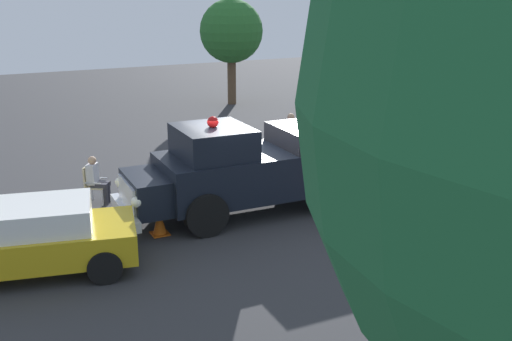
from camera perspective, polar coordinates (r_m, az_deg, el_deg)
The scene contains 11 objects.
ground_plane at distance 15.75m, azimuth -1.14°, elevation -3.71°, with size 60.00×60.00×0.00m, color #333335.
vintage_fire_truck at distance 15.22m, azimuth -0.80°, elevation 0.30°, with size 2.45×6.01×2.59m.
classic_hot_rod at distance 12.95m, azimuth -20.92°, elevation -6.04°, with size 2.75×4.66×1.46m.
parked_pickup at distance 20.07m, azimuth 17.86°, elevation 2.97°, with size 4.99×4.18×1.90m.
lawn_chair_near_truck at distance 16.66m, azimuth -15.25°, elevation -1.01°, with size 0.68×0.68×1.02m.
lawn_chair_by_car at distance 18.45m, azimuth 7.26°, elevation 1.20°, with size 0.69×0.69×1.02m.
lawn_chair_spare at distance 14.18m, azimuth 14.37°, elevation -4.10°, with size 0.68×0.68×1.02m.
spectator_seated at distance 16.58m, azimuth -14.86°, elevation -0.68°, with size 0.61×0.65×1.29m.
spectator_standing at distance 19.61m, azimuth 3.29°, elevation 3.38°, with size 0.32×0.65×1.68m.
oak_tree_right at distance 29.74m, azimuth -2.36°, elevation 12.98°, with size 3.04×3.04×5.06m.
traffic_cone at distance 14.28m, azimuth -9.12°, elevation -4.83°, with size 0.40×0.40×0.64m.
Camera 1 is at (-13.27, 6.40, 5.56)m, focal length 42.30 mm.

